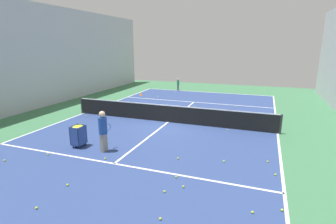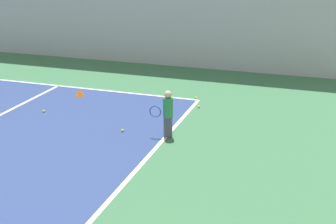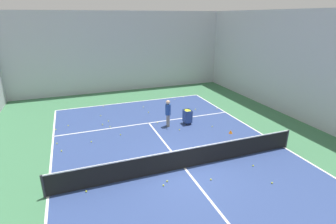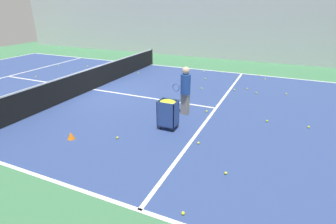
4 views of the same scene
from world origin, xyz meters
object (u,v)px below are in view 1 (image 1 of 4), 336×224
ball_cart (78,132)px  training_cone_1 (80,125)px  player_near_baseline (178,84)px  training_cone_0 (141,94)px  tennis_net (168,113)px  coach_at_net (103,129)px

ball_cart → training_cone_1: 2.95m
player_near_baseline → training_cone_0: bearing=-34.7°
training_cone_0 → training_cone_1: size_ratio=1.26×
tennis_net → player_near_baseline: (2.82, -10.44, 0.14)m
training_cone_0 → training_cone_1: 9.44m
player_near_baseline → ball_cart: player_near_baseline is taller
ball_cart → training_cone_1: (1.78, -2.28, -0.55)m
coach_at_net → training_cone_1: coach_at_net is taller
player_near_baseline → training_cone_1: player_near_baseline is taller
ball_cart → training_cone_0: ball_cart is taller
tennis_net → training_cone_0: bearing=-53.8°
coach_at_net → training_cone_0: size_ratio=6.18×
tennis_net → ball_cart: 5.30m
player_near_baseline → ball_cart: size_ratio=1.21×
player_near_baseline → ball_cart: 15.23m
tennis_net → training_cone_1: size_ratio=54.17×
tennis_net → ball_cart: bearing=64.3°
tennis_net → ball_cart: (2.30, 4.77, 0.14)m
coach_at_net → tennis_net: bearing=-1.9°
tennis_net → ball_cart: tennis_net is taller
player_near_baseline → training_cone_0: size_ratio=4.16×
training_cone_0 → player_near_baseline: bearing=-122.1°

